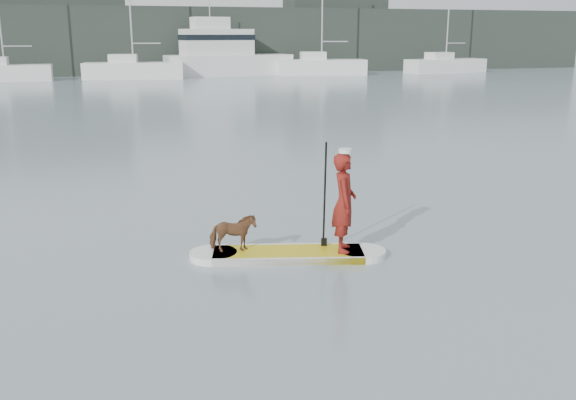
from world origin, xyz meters
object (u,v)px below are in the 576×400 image
object	(u,v)px
sailboat_e	(321,66)
sailboat_f	(445,64)
dog	(233,233)
sailboat_d	(133,69)
paddler	(344,202)
motor_yacht_a	(223,54)
paddleboard	(288,254)
sailboat_c	(4,72)

from	to	relation	value
sailboat_e	sailboat_f	xyz separation A→B (m)	(12.57, -0.14, -0.00)
dog	sailboat_f	world-z (taller)	sailboat_f
sailboat_d	dog	bearing A→B (deg)	-83.25
paddler	sailboat_f	world-z (taller)	sailboat_f
sailboat_d	motor_yacht_a	size ratio (longest dim) A/B	1.04
paddleboard	sailboat_f	distance (m)	54.38
dog	sailboat_c	xyz separation A→B (m)	(-8.15, 45.59, 0.30)
dog	sailboat_c	bearing A→B (deg)	15.71
sailboat_c	motor_yacht_a	distance (m)	17.99
paddleboard	motor_yacht_a	xyz separation A→B (m)	(8.85, 47.45, 1.80)
sailboat_c	sailboat_f	world-z (taller)	sailboat_f
paddler	dog	distance (m)	1.91
sailboat_f	motor_yacht_a	distance (m)	21.19
paddleboard	sailboat_c	size ratio (longest dim) A/B	0.32
sailboat_c	motor_yacht_a	xyz separation A→B (m)	(17.89, 1.63, 1.12)
sailboat_e	motor_yacht_a	xyz separation A→B (m)	(-8.49, 1.90, 1.05)
sailboat_d	motor_yacht_a	xyz separation A→B (m)	(8.05, 2.05, 1.02)
sailboat_d	sailboat_f	distance (m)	29.11
sailboat_c	sailboat_e	world-z (taller)	sailboat_e
dog	paddleboard	bearing A→B (deg)	-99.50
paddler	motor_yacht_a	size ratio (longest dim) A/B	0.15
motor_yacht_a	paddleboard	bearing A→B (deg)	-107.52
dog	paddler	bearing A→B (deg)	-99.50
sailboat_c	sailboat_f	distance (m)	38.95
paddleboard	sailboat_c	distance (m)	46.72
paddleboard	sailboat_f	world-z (taller)	sailboat_f
paddleboard	sailboat_f	size ratio (longest dim) A/B	0.27
paddler	sailboat_e	world-z (taller)	sailboat_e
sailboat_e	sailboat_f	size ratio (longest dim) A/B	0.94
sailboat_c	sailboat_f	size ratio (longest dim) A/B	0.83
paddleboard	sailboat_d	distance (m)	45.41
paddler	sailboat_c	world-z (taller)	sailboat_c
paddler	motor_yacht_a	world-z (taller)	motor_yacht_a
sailboat_d	sailboat_e	distance (m)	16.55
paddleboard	paddler	bearing A→B (deg)	0.00
dog	sailboat_e	world-z (taller)	sailboat_e
dog	sailboat_d	bearing A→B (deg)	3.44
sailboat_d	sailboat_e	world-z (taller)	sailboat_d
dog	sailboat_f	xyz separation A→B (m)	(30.79, 45.17, 0.37)
paddler	sailboat_f	distance (m)	54.09
sailboat_d	sailboat_f	xyz separation A→B (m)	(29.11, 0.01, -0.03)
paddleboard	sailboat_e	bearing A→B (deg)	84.24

